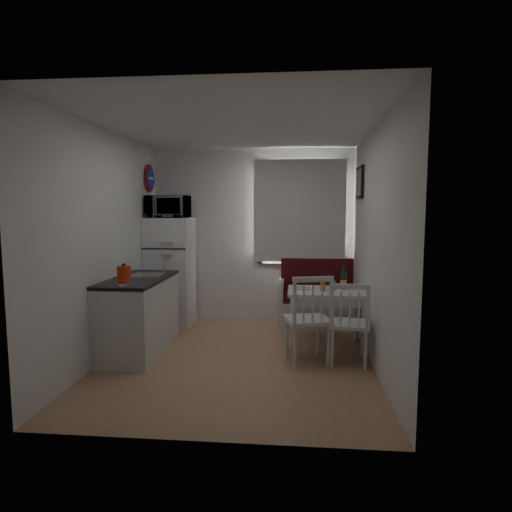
{
  "coord_description": "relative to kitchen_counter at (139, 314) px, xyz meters",
  "views": [
    {
      "loc": [
        0.64,
        -4.68,
        1.7
      ],
      "look_at": [
        0.17,
        0.5,
        1.13
      ],
      "focal_mm": 30.0,
      "sensor_mm": 36.0,
      "label": 1
    }
  ],
  "objects": [
    {
      "name": "plate",
      "position": [
        1.93,
        0.43,
        0.26
      ],
      "size": [
        0.22,
        0.22,
        0.02
      ],
      "primitive_type": "cylinder",
      "color": "white",
      "rests_on": "dining_table"
    },
    {
      "name": "fridge",
      "position": [
        0.02,
        1.24,
        0.33
      ],
      "size": [
        0.63,
        0.63,
        1.58
      ],
      "primitive_type": "cube",
      "color": "white",
      "rests_on": "floor"
    },
    {
      "name": "wall_sign",
      "position": [
        -0.27,
        1.29,
        1.69
      ],
      "size": [
        0.03,
        0.4,
        0.4
      ],
      "primitive_type": "cylinder",
      "rotation": [
        0.0,
        1.57,
        0.0
      ],
      "color": "#1B21A3",
      "rests_on": "wall_left"
    },
    {
      "name": "bench",
      "position": [
        2.29,
        1.36,
        -0.13
      ],
      "size": [
        1.37,
        0.53,
        0.98
      ],
      "color": "silver",
      "rests_on": "floor"
    },
    {
      "name": "wine_bottle",
      "position": [
        2.45,
        0.51,
        0.41
      ],
      "size": [
        0.07,
        0.07,
        0.3
      ],
      "primitive_type": null,
      "color": "#144020",
      "rests_on": "dining_table"
    },
    {
      "name": "window",
      "position": [
        1.9,
        1.56,
        1.17
      ],
      "size": [
        1.22,
        0.06,
        1.47
      ],
      "primitive_type": "cube",
      "color": "silver",
      "rests_on": "wall_back"
    },
    {
      "name": "chair_left",
      "position": [
        1.98,
        -0.26,
        0.16
      ],
      "size": [
        0.57,
        0.55,
        0.53
      ],
      "rotation": [
        0.0,
        0.0,
        0.26
      ],
      "color": "silver",
      "rests_on": "floor"
    },
    {
      "name": "wall_right",
      "position": [
        2.7,
        -0.16,
        0.84
      ],
      "size": [
        0.02,
        3.5,
        2.6
      ],
      "primitive_type": "cube",
      "color": "white",
      "rests_on": "floor"
    },
    {
      "name": "drinking_glass_blue",
      "position": [
        2.31,
        0.46,
        0.31
      ],
      "size": [
        0.07,
        0.07,
        0.11
      ],
      "primitive_type": "cylinder",
      "color": "#7DA4D6",
      "rests_on": "dining_table"
    },
    {
      "name": "wall_left",
      "position": [
        -0.3,
        -0.16,
        0.84
      ],
      "size": [
        0.02,
        3.5,
        2.6
      ],
      "primitive_type": "cube",
      "color": "white",
      "rests_on": "floor"
    },
    {
      "name": "kettle",
      "position": [
        0.05,
        -0.54,
        0.56
      ],
      "size": [
        0.17,
        0.17,
        0.23
      ],
      "primitive_type": "cylinder",
      "color": "red",
      "rests_on": "kitchen_counter"
    },
    {
      "name": "drinking_glass_orange",
      "position": [
        2.18,
        0.36,
        0.31
      ],
      "size": [
        0.06,
        0.06,
        0.1
      ],
      "primitive_type": "cylinder",
      "color": "orange",
      "rests_on": "dining_table"
    },
    {
      "name": "microwave",
      "position": [
        0.02,
        1.19,
        1.29
      ],
      "size": [
        0.58,
        0.39,
        0.32
      ],
      "primitive_type": "imported",
      "color": "white",
      "rests_on": "fridge"
    },
    {
      "name": "kitchen_counter",
      "position": [
        0.0,
        0.0,
        0.0
      ],
      "size": [
        0.62,
        1.32,
        1.16
      ],
      "color": "silver",
      "rests_on": "floor"
    },
    {
      "name": "wall_back",
      "position": [
        1.2,
        1.59,
        0.84
      ],
      "size": [
        3.0,
        0.02,
        2.6
      ],
      "primitive_type": "cube",
      "color": "white",
      "rests_on": "floor"
    },
    {
      "name": "wall_front",
      "position": [
        1.2,
        -1.91,
        0.84
      ],
      "size": [
        3.0,
        0.02,
        2.6
      ],
      "primitive_type": "cube",
      "color": "white",
      "rests_on": "floor"
    },
    {
      "name": "chair_right",
      "position": [
        2.45,
        -0.25,
        0.11
      ],
      "size": [
        0.48,
        0.47,
        0.49
      ],
      "rotation": [
        0.0,
        0.0,
        -0.14
      ],
      "color": "silver",
      "rests_on": "floor"
    },
    {
      "name": "floor",
      "position": [
        1.2,
        -0.16,
        -0.46
      ],
      "size": [
        3.0,
        3.5,
        0.02
      ],
      "primitive_type": "cube",
      "color": "tan",
      "rests_on": "ground"
    },
    {
      "name": "curtain",
      "position": [
        1.9,
        1.49,
        1.22
      ],
      "size": [
        1.35,
        0.02,
        1.5
      ],
      "primitive_type": "cube",
      "color": "white",
      "rests_on": "wall_back"
    },
    {
      "name": "ceiling",
      "position": [
        1.2,
        -0.16,
        2.14
      ],
      "size": [
        3.0,
        3.5,
        0.02
      ],
      "primitive_type": "cube",
      "color": "white",
      "rests_on": "wall_back"
    },
    {
      "name": "picture_frame",
      "position": [
        2.67,
        0.94,
        1.59
      ],
      "size": [
        0.04,
        0.52,
        0.42
      ],
      "primitive_type": "cube",
      "color": "black",
      "rests_on": "wall_right"
    },
    {
      "name": "dining_table",
      "position": [
        2.23,
        0.41,
        0.18
      ],
      "size": [
        0.95,
        0.67,
        0.71
      ],
      "rotation": [
        0.0,
        0.0,
        -0.0
      ],
      "color": "silver",
      "rests_on": "floor"
    }
  ]
}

